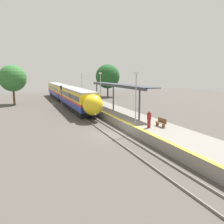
% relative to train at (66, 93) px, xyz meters
% --- Properties ---
extents(ground_plane, '(120.00, 120.00, 0.00)m').
position_rel_train_xyz_m(ground_plane, '(0.00, -27.51, -2.23)').
color(ground_plane, '#4C4742').
extents(rail_left, '(0.08, 90.00, 0.15)m').
position_rel_train_xyz_m(rail_left, '(-0.72, -27.51, -2.16)').
color(rail_left, slate).
rests_on(rail_left, ground_plane).
extents(rail_right, '(0.08, 90.00, 0.15)m').
position_rel_train_xyz_m(rail_right, '(0.72, -27.51, -2.16)').
color(rail_right, slate).
rests_on(rail_right, ground_plane).
extents(train, '(2.93, 43.35, 3.90)m').
position_rel_train_xyz_m(train, '(0.00, 0.00, 0.00)').
color(train, black).
rests_on(train, ground_plane).
extents(platform_right, '(4.59, 64.00, 1.05)m').
position_rel_train_xyz_m(platform_right, '(4.03, -27.51, -1.71)').
color(platform_right, gray).
rests_on(platform_right, ground_plane).
extents(platform_bench, '(0.44, 1.47, 0.89)m').
position_rel_train_xyz_m(platform_bench, '(4.43, -29.92, -0.72)').
color(platform_bench, brown).
rests_on(platform_bench, platform_right).
extents(person_waiting, '(0.36, 0.23, 1.78)m').
position_rel_train_xyz_m(person_waiting, '(2.96, -29.88, -0.25)').
color(person_waiting, maroon).
rests_on(person_waiting, platform_right).
extents(railway_signal, '(0.28, 0.28, 4.37)m').
position_rel_train_xyz_m(railway_signal, '(-2.24, -7.83, 0.44)').
color(railway_signal, '#59595E').
rests_on(railway_signal, ground_plane).
extents(lamppost_near, '(0.36, 0.20, 5.68)m').
position_rel_train_xyz_m(lamppost_near, '(2.49, -27.87, 2.05)').
color(lamppost_near, '#9E9EA3').
rests_on(lamppost_near, platform_right).
extents(lamppost_mid, '(0.36, 0.20, 5.68)m').
position_rel_train_xyz_m(lamppost_mid, '(2.49, -16.23, 2.05)').
color(lamppost_mid, '#9E9EA3').
rests_on(lamppost_mid, platform_right).
extents(lamppost_far, '(0.36, 0.20, 5.68)m').
position_rel_train_xyz_m(lamppost_far, '(2.49, -4.58, 2.05)').
color(lamppost_far, '#9E9EA3').
rests_on(lamppost_far, platform_right).
extents(station_canopy, '(2.02, 19.07, 3.93)m').
position_rel_train_xyz_m(station_canopy, '(4.42, -18.25, 2.50)').
color(station_canopy, '#333842').
rests_on(station_canopy, platform_right).
extents(background_tree_left, '(5.66, 5.66, 8.44)m').
position_rel_train_xyz_m(background_tree_left, '(-10.67, 2.68, 3.36)').
color(background_tree_left, brown).
rests_on(background_tree_left, ground_plane).
extents(background_tree_right, '(6.85, 6.85, 9.22)m').
position_rel_train_xyz_m(background_tree_right, '(13.88, 10.27, 3.56)').
color(background_tree_right, brown).
rests_on(background_tree_right, ground_plane).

